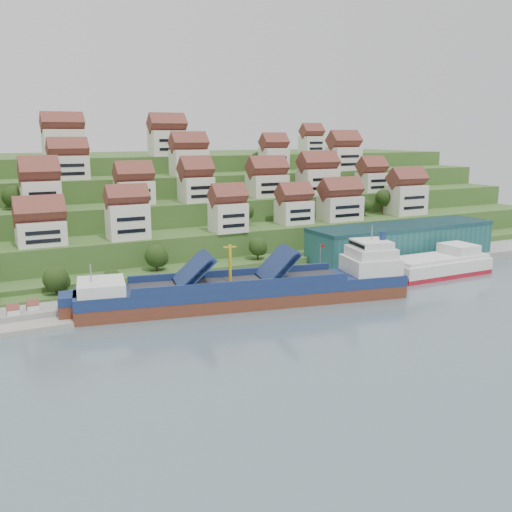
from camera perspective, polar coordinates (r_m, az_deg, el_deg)
ground at (r=136.60m, az=2.39°, el=-4.41°), size 300.00×300.00×0.00m
quay at (r=158.78m, az=6.00°, el=-1.71°), size 180.00×14.00×2.20m
pebble_beach at (r=131.65m, az=-23.11°, el=-5.81°), size 45.00×20.00×1.00m
hillside at (r=228.55m, az=-10.55°, el=4.81°), size 260.00×128.00×31.00m
hillside_village at (r=185.36m, az=-6.58°, el=7.36°), size 159.61×64.37×29.40m
hillside_trees at (r=167.76m, az=-9.49°, el=4.37°), size 142.79×62.50×31.76m
warehouse at (r=178.23m, az=14.34°, el=1.50°), size 60.00×15.00×10.00m
flagpole at (r=152.41m, az=6.48°, el=-0.07°), size 1.28×0.16×8.00m
beach_huts at (r=129.91m, az=-24.00°, el=-5.39°), size 14.40×3.70×2.20m
cargo_ship at (r=132.89m, az=-0.02°, el=-3.41°), size 77.74×26.32×17.04m
second_ship at (r=167.96m, az=17.85°, el=-0.91°), size 30.80×11.45×8.93m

